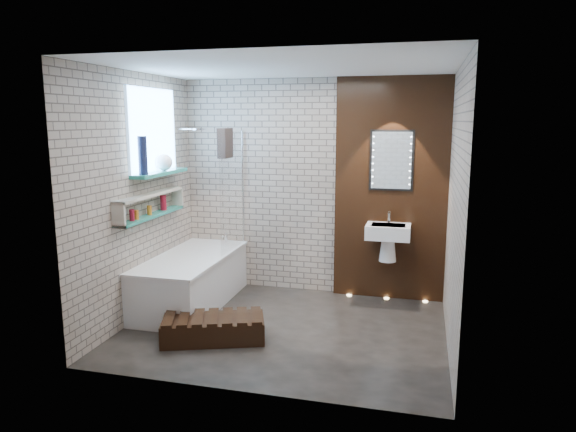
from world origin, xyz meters
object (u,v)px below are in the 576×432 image
(bathtub, at_px, (192,280))
(bath_screen, at_px, (232,191))
(washbasin, at_px, (388,237))
(walnut_step, at_px, (213,329))
(led_mirror, at_px, (392,160))

(bathtub, bearing_deg, bath_screen, 51.10)
(washbasin, relative_size, walnut_step, 0.59)
(bath_screen, xyz_separation_m, washbasin, (1.82, 0.18, -0.49))
(bathtub, relative_size, walnut_step, 1.78)
(led_mirror, relative_size, walnut_step, 0.72)
(bathtub, height_order, washbasin, washbasin)
(bath_screen, distance_m, washbasin, 1.89)
(bath_screen, bearing_deg, bathtub, -128.90)
(bathtub, xyz_separation_m, led_mirror, (2.17, 0.78, 1.36))
(bathtub, distance_m, washbasin, 2.32)
(washbasin, relative_size, led_mirror, 0.83)
(bathtub, relative_size, bath_screen, 1.24)
(bath_screen, bearing_deg, washbasin, 5.78)
(washbasin, bearing_deg, walnut_step, -135.87)
(bathtub, height_order, bath_screen, bath_screen)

